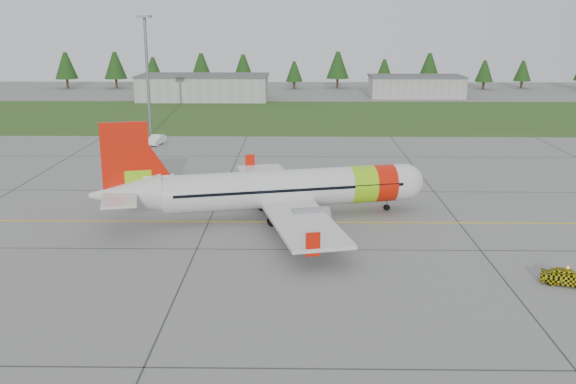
{
  "coord_description": "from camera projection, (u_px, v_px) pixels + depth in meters",
  "views": [
    {
      "loc": [
        -6.1,
        -53.19,
        19.49
      ],
      "look_at": [
        -7.03,
        6.87,
        3.42
      ],
      "focal_mm": 40.0,
      "sensor_mm": 36.0,
      "label": 1
    }
  ],
  "objects": [
    {
      "name": "hangar_east",
      "position": [
        416.0,
        87.0,
        169.25
      ],
      "size": [
        24.0,
        12.0,
        5.2
      ],
      "primitive_type": "cube",
      "color": "#A8A8A3",
      "rests_on": "ground"
    },
    {
      "name": "follow_me_car",
      "position": [
        569.0,
        261.0,
        48.44
      ],
      "size": [
        1.76,
        1.9,
        3.84
      ],
      "primitive_type": "imported",
      "rotation": [
        0.0,
        0.0,
        1.22
      ],
      "color": "yellow",
      "rests_on": "ground"
    },
    {
      "name": "treeline",
      "position": [
        319.0,
        72.0,
        188.32
      ],
      "size": [
        160.0,
        8.0,
        10.0
      ],
      "primitive_type": null,
      "color": "#1C3F14",
      "rests_on": "ground"
    },
    {
      "name": "hangar_west",
      "position": [
        204.0,
        88.0,
        162.25
      ],
      "size": [
        32.0,
        14.0,
        6.0
      ],
      "primitive_type": "cube",
      "color": "#A8A8A3",
      "rests_on": "ground"
    },
    {
      "name": "service_van",
      "position": [
        156.0,
        130.0,
        103.65
      ],
      "size": [
        1.95,
        1.87,
        4.82
      ],
      "primitive_type": "imported",
      "rotation": [
        0.0,
        0.0,
        -0.19
      ],
      "color": "white",
      "rests_on": "ground"
    },
    {
      "name": "aircraft",
      "position": [
        281.0,
        189.0,
        65.01
      ],
      "size": [
        33.62,
        31.57,
        10.33
      ],
      "rotation": [
        0.0,
        0.0,
        0.23
      ],
      "color": "silver",
      "rests_on": "ground"
    },
    {
      "name": "grass_strip",
      "position": [
        327.0,
        116.0,
        135.52
      ],
      "size": [
        320.0,
        50.0,
        0.03
      ],
      "primitive_type": "cube",
      "color": "#30561E",
      "rests_on": "ground"
    },
    {
      "name": "taxi_guideline",
      "position": [
        358.0,
        222.0,
        64.04
      ],
      "size": [
        120.0,
        0.25,
        0.02
      ],
      "primitive_type": "cube",
      "color": "gold",
      "rests_on": "ground"
    },
    {
      "name": "ground",
      "position": [
        367.0,
        250.0,
        56.32
      ],
      "size": [
        320.0,
        320.0,
        0.0
      ],
      "primitive_type": "plane",
      "color": "gray",
      "rests_on": "ground"
    },
    {
      "name": "floodlight_mast",
      "position": [
        148.0,
        78.0,
        110.24
      ],
      "size": [
        0.5,
        0.5,
        20.0
      ],
      "primitive_type": "cylinder",
      "color": "slate",
      "rests_on": "ground"
    }
  ]
}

